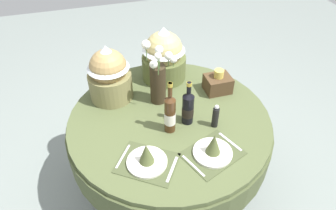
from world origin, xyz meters
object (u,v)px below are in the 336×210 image
Objects in this scene: gift_tub_back_centre at (164,53)px; wine_bottle_right at (170,113)px; place_setting_right at (213,149)px; flower_vase at (158,78)px; woven_basket_side_right at (218,83)px; dining_table at (169,132)px; pepper_mill at (215,117)px; place_setting_left at (147,158)px; gift_tub_back_left at (109,71)px; wine_bottle_left at (188,107)px.

wine_bottle_right is at bearing -102.39° from gift_tub_back_centre.
place_setting_right is 0.34m from wine_bottle_right.
woven_basket_side_right is (0.46, -0.01, -0.13)m from flower_vase.
dining_table is 7.96× the size of pepper_mill.
woven_basket_side_right is at bearing 38.23° from place_setting_left.
flower_vase is at bearing 106.88° from place_setting_right.
place_setting_left is at bearing -81.83° from gift_tub_back_left.
place_setting_left is at bearing -141.73° from wine_bottle_left.
place_setting_left is 0.86m from woven_basket_side_right.
pepper_mill is (0.29, -0.36, -0.12)m from flower_vase.
wine_bottle_right reaches higher than woven_basket_side_right.
gift_tub_back_centre is (-0.17, 0.64, 0.14)m from pepper_mill.
gift_tub_back_left is (-0.50, 0.73, 0.18)m from place_setting_right.
pepper_mill is at bearing -29.76° from wine_bottle_left.
dining_table is at bearing 147.45° from pepper_mill.
gift_tub_back_left is 2.26× the size of woven_basket_side_right.
dining_table is 7.53× the size of woven_basket_side_right.
place_setting_right reaches higher than dining_table.
gift_tub_back_centre is (0.10, 0.48, 0.37)m from dining_table.
wine_bottle_left is at bearing -64.94° from flower_vase.
woven_basket_side_right is at bearing -1.18° from flower_vase.
wine_bottle_right reaches higher than wine_bottle_left.
gift_tub_back_centre reaches higher than place_setting_left.
woven_basket_side_right reaches higher than place_setting_right.
pepper_mill is at bearing 64.26° from place_setting_right.
flower_vase is at bearing 68.07° from place_setting_left.
gift_tub_back_centre reaches higher than wine_bottle_left.
gift_tub_back_left is at bearing 123.83° from wine_bottle_right.
wine_bottle_left is 0.56m from gift_tub_back_centre.
gift_tub_back_centre is 2.31× the size of woven_basket_side_right.
pepper_mill is at bearing -32.55° from dining_table.
place_setting_left is (-0.24, -0.35, 0.20)m from dining_table.
wine_bottle_right is at bearing 170.72° from pepper_mill.
flower_vase is at bearing 128.33° from pepper_mill.
gift_tub_back_left is at bearing -163.10° from gift_tub_back_centre.
flower_vase reaches higher than gift_tub_back_left.
place_setting_right is at bearing -115.74° from pepper_mill.
gift_tub_back_left reaches higher than dining_table.
wine_bottle_right is (0.21, 0.23, 0.10)m from place_setting_left.
woven_basket_side_right is at bearing -11.38° from gift_tub_back_left.
gift_tub_back_centre reaches higher than pepper_mill.
gift_tub_back_centre is at bearing 78.39° from dining_table.
gift_tub_back_centre is (0.44, 0.13, 0.00)m from gift_tub_back_left.
gift_tub_back_centre reaches higher than woven_basket_side_right.
place_setting_right is 0.63m from flower_vase.
gift_tub_back_centre is (-0.06, 0.87, 0.18)m from place_setting_right.
place_setting_left and place_setting_right have the same top height.
place_setting_right is 0.64m from woven_basket_side_right.
flower_vase is at bearing 178.82° from woven_basket_side_right.
woven_basket_side_right is at bearing 23.06° from dining_table.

